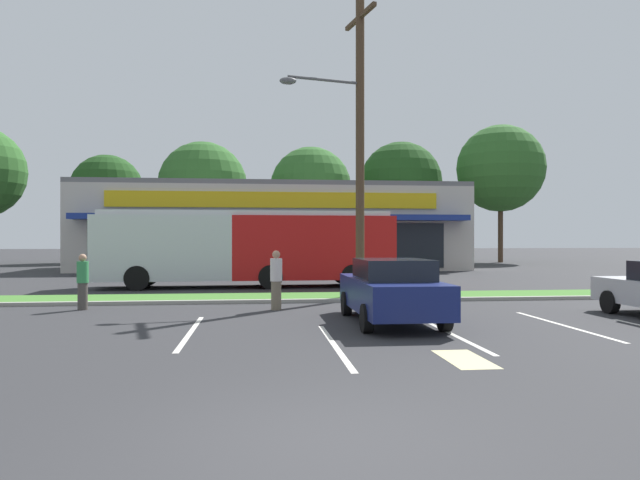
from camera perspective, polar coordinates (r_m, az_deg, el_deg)
ground_plane at (r=6.05m, az=0.03°, el=-19.85°), size 240.00×240.00×0.00m
grass_median at (r=19.77m, az=-4.40°, el=-5.73°), size 56.00×2.20×0.12m
curb_lip at (r=18.55m, az=-4.29°, el=-6.11°), size 56.00×0.24×0.12m
parking_stripe_0 at (r=13.15m, az=-12.77°, el=-8.93°), size 0.12×4.80×0.01m
parking_stripe_1 at (r=11.32m, az=1.43°, el=-10.40°), size 0.12×4.80×0.01m
parking_stripe_2 at (r=12.91m, az=12.96°, el=-9.10°), size 0.12×4.80×0.01m
parking_stripe_3 at (r=14.97m, az=23.13°, el=-7.83°), size 0.12×4.80×0.01m
lot_arrow at (r=10.32m, az=14.23°, el=-11.43°), size 0.70×1.60×0.01m
storefront_building at (r=40.79m, az=-4.69°, el=1.27°), size 25.79×11.57×5.81m
tree_left at (r=53.60m, az=-20.49°, el=4.63°), size 6.28×6.28×9.47m
tree_mid_left at (r=50.09m, az=-11.63°, el=5.30°), size 7.56×7.56×10.40m
tree_mid at (r=50.54m, az=-0.93°, el=5.26°), size 7.13×7.13×10.20m
tree_mid_right at (r=52.18m, az=8.07°, el=5.64°), size 7.40×7.40×10.82m
tree_right at (r=53.60m, az=17.57°, el=6.82°), size 7.71×7.71×12.22m
utility_pole at (r=20.05m, az=3.65°, el=10.04°), size 3.15×2.37×10.36m
city_bus at (r=24.77m, az=-7.28°, el=-0.60°), size 12.64×2.89×3.25m
car_0 at (r=14.20m, az=7.12°, el=-4.98°), size 1.98×4.70×1.58m
car_1 at (r=30.33m, az=-0.14°, el=-2.32°), size 4.21×2.00×1.56m
pedestrian_near_bench at (r=18.06m, az=-22.61°, el=-3.87°), size 0.33×0.33×1.63m
pedestrian_by_pole at (r=16.71m, az=-4.39°, el=-4.01°), size 0.35×0.35×1.73m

